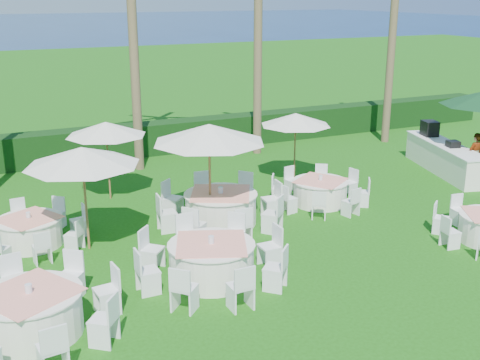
% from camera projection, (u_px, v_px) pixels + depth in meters
% --- Properties ---
extents(ground, '(120.00, 120.00, 0.00)m').
position_uv_depth(ground, '(282.00, 288.00, 12.81)').
color(ground, '#194E0D').
rests_on(ground, ground).
extents(hedge, '(34.00, 1.00, 1.20)m').
position_uv_depth(hedge, '(131.00, 140.00, 23.01)').
color(hedge, black).
rests_on(hedge, ground).
extents(banquet_table_a, '(3.34, 3.34, 1.00)m').
position_uv_depth(banquet_table_a, '(31.00, 312.00, 11.01)').
color(banquet_table_a, white).
rests_on(banquet_table_a, ground).
extents(banquet_table_b, '(3.35, 3.35, 1.01)m').
position_uv_depth(banquet_table_b, '(212.00, 260.00, 13.13)').
color(banquet_table_b, white).
rests_on(banquet_table_b, ground).
extents(banquet_table_d, '(2.83, 2.83, 0.87)m').
position_uv_depth(banquet_table_d, '(30.00, 231.00, 14.92)').
color(banquet_table_d, white).
rests_on(banquet_table_d, ground).
extents(banquet_table_e, '(3.48, 3.48, 1.04)m').
position_uv_depth(banquet_table_e, '(221.00, 207.00, 16.29)').
color(banquet_table_e, white).
rests_on(banquet_table_e, ground).
extents(banquet_table_f, '(2.88, 2.88, 0.88)m').
position_uv_depth(banquet_table_f, '(320.00, 191.00, 17.83)').
color(banquet_table_f, white).
rests_on(banquet_table_f, ground).
extents(umbrella_a, '(2.74, 2.74, 2.58)m').
position_uv_depth(umbrella_a, '(82.00, 156.00, 14.10)').
color(umbrella_a, brown).
rests_on(umbrella_a, ground).
extents(umbrella_b, '(2.99, 2.99, 2.79)m').
position_uv_depth(umbrella_b, '(209.00, 133.00, 15.52)').
color(umbrella_b, brown).
rests_on(umbrella_b, ground).
extents(umbrella_c, '(2.39, 2.39, 2.39)m').
position_uv_depth(umbrella_c, '(106.00, 129.00, 17.73)').
color(umbrella_c, brown).
rests_on(umbrella_c, ground).
extents(umbrella_d, '(2.32, 2.32, 2.29)m').
position_uv_depth(umbrella_d, '(296.00, 119.00, 19.47)').
color(umbrella_d, brown).
rests_on(umbrella_d, ground).
extents(buffet_table, '(2.04, 4.47, 1.56)m').
position_uv_depth(buffet_table, '(444.00, 157.00, 20.94)').
color(buffet_table, white).
rests_on(buffet_table, ground).
extents(staff_person, '(0.61, 0.42, 1.59)m').
position_uv_depth(staff_person, '(475.00, 156.00, 20.08)').
color(staff_person, gray).
rests_on(staff_person, ground).
extents(palm_d, '(4.22, 4.38, 9.15)m').
position_uv_depth(palm_d, '(258.00, 20.00, 22.10)').
color(palm_d, brown).
rests_on(palm_d, ground).
extents(palm_e, '(4.40, 4.11, 9.99)m').
position_uv_depth(palm_e, '(395.00, 7.00, 23.75)').
color(palm_e, brown).
rests_on(palm_e, ground).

